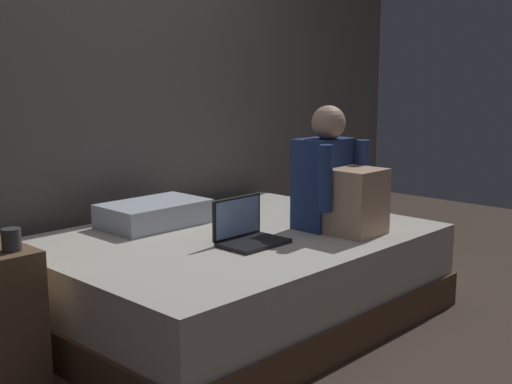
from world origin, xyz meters
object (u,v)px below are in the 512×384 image
(laptop, at_px, (247,232))
(person_sitting, at_px, (336,183))
(mug, at_px, (11,240))
(bed, at_px, (235,276))
(pillow, at_px, (154,214))

(laptop, bearing_deg, person_sitting, -15.53)
(laptop, height_order, mug, laptop)
(bed, xyz_separation_m, laptop, (-0.10, -0.19, 0.29))
(person_sitting, distance_m, mug, 1.64)
(pillow, xyz_separation_m, mug, (-1.00, -0.39, 0.11))
(bed, distance_m, person_sitting, 0.72)
(bed, distance_m, laptop, 0.36)
(bed, relative_size, mug, 22.22)
(pillow, bearing_deg, person_sitting, -52.65)
(bed, bearing_deg, pillow, 111.13)
(laptop, height_order, pillow, laptop)
(bed, relative_size, pillow, 3.57)
(bed, height_order, pillow, pillow)
(person_sitting, height_order, mug, person_sitting)
(pillow, height_order, mug, mug)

